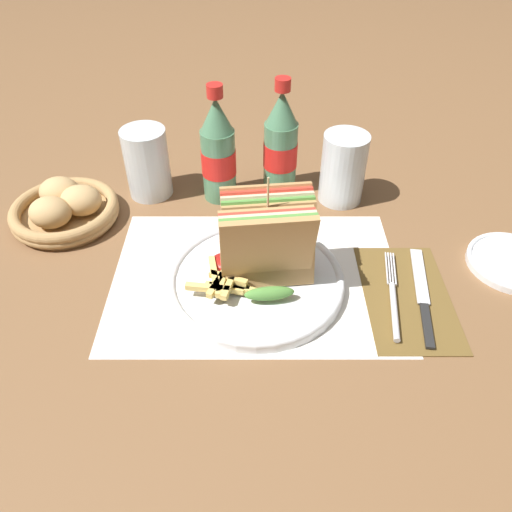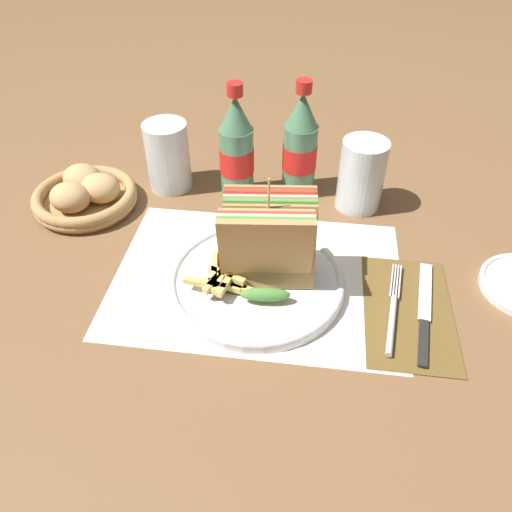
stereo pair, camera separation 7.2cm
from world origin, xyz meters
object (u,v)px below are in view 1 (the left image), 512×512
Objects in this scene: fork at (396,302)px; bread_basket at (67,209)px; coke_bottle_far at (283,145)px; plate_main at (256,280)px; club_sandwich at (269,242)px; glass_near at (345,172)px; knife at (425,296)px; coke_bottle_near at (220,152)px; glass_far at (150,167)px.

bread_basket is (-0.53, 0.21, 0.01)m from fork.
plate_main is at bearing -100.20° from coke_bottle_far.
club_sandwich is 1.35× the size of glass_near.
bread_basket is at bearing 169.75° from knife.
coke_bottle_far is at bearing 132.69° from knife.
fork is at bearing -14.14° from club_sandwich.
coke_bottle_far is (0.03, 0.26, 0.01)m from club_sandwich.
club_sandwich reaches higher than fork.
coke_bottle_far is 0.39m from bread_basket.
plate_main is 2.08× the size of glass_near.
knife is 1.09× the size of bread_basket.
glass_near is at bearing 117.34° from knife.
bread_basket is at bearing -164.49° from coke_bottle_near.
plate_main is 0.32m from glass_far.
coke_bottle_near is (-0.08, 0.23, 0.01)m from club_sandwich.
coke_bottle_near is (-0.06, 0.24, 0.08)m from plate_main.
glass_far is (-0.35, 0.02, 0.00)m from glass_near.
glass_far reaches higher than knife.
club_sandwich is at bearing 8.26° from plate_main.
bread_basket reaches higher than knife.
coke_bottle_near is 1.67× the size of glass_near.
fork is 0.84× the size of coke_bottle_near.
glass_near and glass_far have the same top height.
plate_main is 1.44× the size of bread_basket.
fork is at bearing -21.26° from bread_basket.
glass_far reaches higher than plate_main.
coke_bottle_far reaches higher than fork.
club_sandwich is at bearing -96.21° from coke_bottle_far.
knife is 1.58× the size of glass_near.
glass_near is (0.16, 0.23, 0.05)m from plate_main.
fork is (0.18, -0.05, -0.07)m from club_sandwich.
club_sandwich is at bearing -121.60° from glass_near.
fork is at bearing -63.21° from coke_bottle_far.
coke_bottle_near is at bearing -4.77° from glass_far.
bread_basket is at bearing -172.29° from glass_near.
coke_bottle_far is (0.05, 0.26, 0.08)m from plate_main.
coke_bottle_near reaches higher than bread_basket.
knife is 0.94× the size of coke_bottle_near.
fork reaches higher than knife.
knife is at bearing -70.79° from glass_near.
plate_main is at bearing -75.05° from coke_bottle_near.
knife is 1.58× the size of glass_far.
coke_bottle_near is at bearing 141.54° from fork.
coke_bottle_near is 0.11m from coke_bottle_far.
fork is 0.28m from glass_near.
glass_far is 0.69× the size of bread_basket.
club_sandwich reaches higher than plate_main.
glass_near is at bearing -16.90° from coke_bottle_far.
plate_main is at bearing -171.74° from club_sandwich.
knife is at bearing 25.93° from fork.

